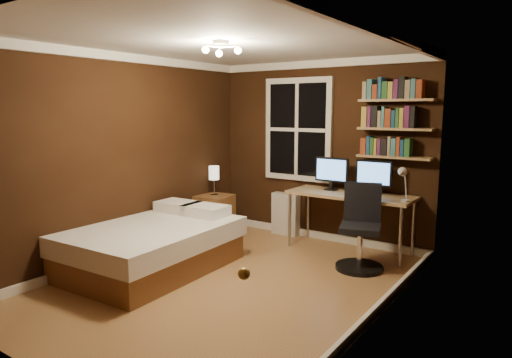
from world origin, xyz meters
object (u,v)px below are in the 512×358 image
Objects in this scene: nightstand at (215,214)px; office_chair at (360,237)px; radiator at (286,214)px; desk at (350,198)px; bedside_lamp at (214,181)px; monitor_right at (374,178)px; desk_lamp at (404,184)px; bed at (153,245)px; monitor_left at (332,174)px.

nightstand is 2.36m from office_chair.
radiator is 1.18m from desk.
bedside_lamp is 1.16m from radiator.
nightstand is 2.40m from monitor_right.
desk is at bearing 165.77° from desk_lamp.
nightstand is at bearing 101.25° from bed.
nightstand is at bearing 157.95° from office_chair.
desk_lamp is 0.44× the size of office_chair.
bed is at bearing -143.18° from desk_lamp.
bed is 2.54m from desk.
bed is 2.00× the size of office_chair.
radiator is 1.99m from desk_lamp.
office_chair is at bearing -81.13° from monitor_right.
monitor_left is (1.68, 0.44, 0.69)m from nightstand.
radiator is 1.53m from monitor_right.
bedside_lamp reaches higher than nightstand.
desk is at bearing -10.90° from radiator.
desk_lamp is at bearing -2.42° from nightstand.
desk_lamp reaches higher than desk.
bedside_lamp is at bearing 0.00° from nightstand.
monitor_right is 0.88m from office_chair.
monitor_right is (2.26, 0.44, 0.19)m from bedside_lamp.
desk is 0.73m from office_chair.
bedside_lamp is 0.44× the size of office_chair.
desk is 0.40m from monitor_right.
office_chair is at bearing -27.27° from radiator.
radiator is at bearing 169.10° from desk.
desk is at bearing -14.62° from monitor_left.
monitor_left is at bearing 119.94° from office_chair.
bed is at bearing -162.30° from office_chair.
bedside_lamp is at bearing -169.09° from monitor_right.
bedside_lamp reaches higher than office_chair.
office_chair is (2.35, -0.19, -0.42)m from bedside_lamp.
desk_lamp is (0.73, -0.19, 0.28)m from desk.
nightstand is at bearing -169.09° from monitor_right.
monitor_right is 1.06× the size of desk_lamp.
radiator is at bearing 135.26° from office_chair.
bedside_lamp is 2.02m from desk.
radiator is at bearing 174.57° from monitor_right.
desk is at bearing 47.91° from bed.
bedside_lamp is 0.93× the size of monitor_right.
office_chair is (2.35, -0.19, 0.09)m from nightstand.
monitor_right is (0.58, 0.00, 0.00)m from monitor_left.
monitor_right is at bearing 4.93° from nightstand.
monitor_right is 0.47× the size of office_chair.
monitor_left is at bearing -9.40° from radiator.
desk is 1.62× the size of office_chair.
desk_lamp is at bearing -14.34° from monitor_left.
monitor_right reaches higher than radiator.
monitor_right is at bearing 44.61° from bed.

